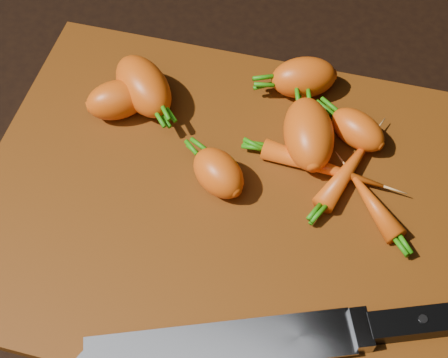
# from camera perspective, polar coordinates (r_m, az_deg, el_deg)

# --- Properties ---
(ground) EXTENTS (2.00, 2.00, 0.01)m
(ground) POSITION_cam_1_polar(r_m,az_deg,el_deg) (0.65, -0.22, -2.38)
(ground) COLOR black
(cutting_board) EXTENTS (0.50, 0.40, 0.01)m
(cutting_board) POSITION_cam_1_polar(r_m,az_deg,el_deg) (0.64, -0.22, -1.89)
(cutting_board) COLOR #5D2C09
(cutting_board) RESTS_ON ground
(carrot_0) EXTENTS (0.08, 0.07, 0.04)m
(carrot_0) POSITION_cam_1_polar(r_m,az_deg,el_deg) (0.70, -9.75, 7.14)
(carrot_0) COLOR #E0530D
(carrot_0) RESTS_ON cutting_board
(carrot_1) EXTENTS (0.08, 0.07, 0.04)m
(carrot_1) POSITION_cam_1_polar(r_m,az_deg,el_deg) (0.63, -0.52, 0.55)
(carrot_1) COLOR #E0530D
(carrot_1) RESTS_ON cutting_board
(carrot_2) EXTENTS (0.10, 0.10, 0.05)m
(carrot_2) POSITION_cam_1_polar(r_m,az_deg,el_deg) (0.70, -7.38, 8.42)
(carrot_2) COLOR #E0530D
(carrot_2) RESTS_ON cutting_board
(carrot_3) EXTENTS (0.08, 0.10, 0.05)m
(carrot_3) POSITION_cam_1_polar(r_m,az_deg,el_deg) (0.66, 7.74, 4.12)
(carrot_3) COLOR #E0530D
(carrot_3) RESTS_ON cutting_board
(carrot_4) EXTENTS (0.08, 0.07, 0.05)m
(carrot_4) POSITION_cam_1_polar(r_m,az_deg,el_deg) (0.71, 7.30, 9.19)
(carrot_4) COLOR #E0530D
(carrot_4) RESTS_ON cutting_board
(carrot_5) EXTENTS (0.07, 0.06, 0.04)m
(carrot_5) POSITION_cam_1_polar(r_m,az_deg,el_deg) (0.68, 12.12, 4.43)
(carrot_5) COLOR #E0530D
(carrot_5) RESTS_ON cutting_board
(carrot_6) EXTENTS (0.06, 0.11, 0.02)m
(carrot_6) POSITION_cam_1_polar(r_m,az_deg,el_deg) (0.66, 11.38, 1.01)
(carrot_6) COLOR #E0530D
(carrot_6) RESTS_ON cutting_board
(carrot_7) EXTENTS (0.13, 0.04, 0.02)m
(carrot_7) POSITION_cam_1_polar(r_m,az_deg,el_deg) (0.65, 8.98, 1.09)
(carrot_7) COLOR #E0530D
(carrot_7) RESTS_ON cutting_board
(carrot_8) EXTENTS (0.07, 0.08, 0.02)m
(carrot_8) POSITION_cam_1_polar(r_m,az_deg,el_deg) (0.64, 13.34, -2.06)
(carrot_8) COLOR #E0530D
(carrot_8) RESTS_ON cutting_board
(knife) EXTENTS (0.37, 0.17, 0.02)m
(knife) POSITION_cam_1_polar(r_m,az_deg,el_deg) (0.56, 2.08, -14.75)
(knife) COLOR gray
(knife) RESTS_ON cutting_board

